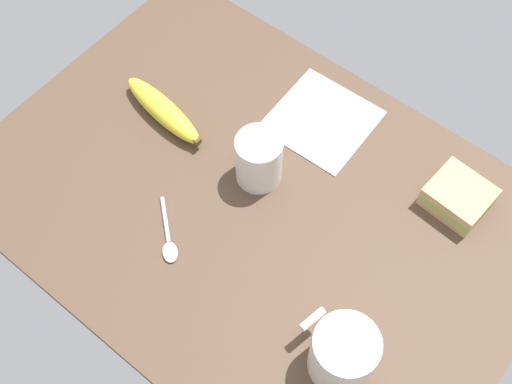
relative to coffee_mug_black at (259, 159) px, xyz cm
name	(u,v)px	position (x,y,z in cm)	size (l,w,h in cm)	color
tabletop	(256,204)	(-2.77, 4.19, -5.99)	(90.00, 64.00, 2.00)	#4C3828
coffee_mug_black	(259,159)	(0.00, 0.00, 0.00)	(8.34, 9.62, 9.71)	silver
coffee_mug_milky	(343,354)	(-28.63, 17.61, 0.32)	(11.65, 9.13, 10.36)	silver
sandwich_main	(458,197)	(-28.30, -15.65, -2.79)	(10.12, 9.25, 4.40)	tan
banana	(163,110)	(20.29, 1.07, -2.92)	(19.09, 6.65, 4.16)	yellow
spoon	(168,240)	(3.50, 18.42, -4.61)	(9.96, 8.73, 0.80)	silver
paper_napkin	(322,120)	(-1.72, -15.62, -4.84)	(16.47, 16.47, 0.30)	white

